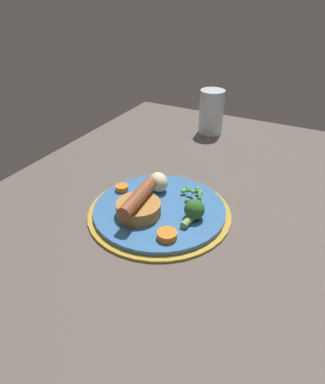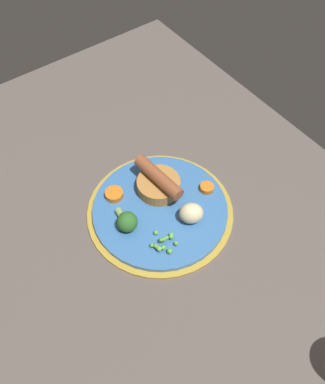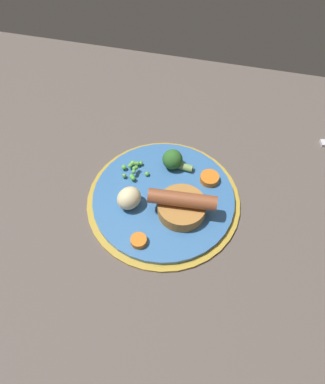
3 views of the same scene
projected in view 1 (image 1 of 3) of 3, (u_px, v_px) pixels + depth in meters
dining_table at (181, 215)px, 67.33cm from camera, size 110.00×80.00×3.00cm
dinner_plate at (159, 211)px, 65.05cm from camera, size 27.15×27.15×1.40cm
sausage_pudding at (138, 205)px, 61.72cm from camera, size 11.29×8.18×4.92cm
pea_pile at (193, 192)px, 67.52cm from camera, size 5.33×4.65×1.74cm
broccoli_floret_far at (194, 210)px, 60.73cm from camera, size 5.79×3.72×3.72cm
potato_chunk_0 at (158, 182)px, 68.65cm from camera, size 5.47×5.64×3.96cm
carrot_slice_0 at (122, 188)px, 69.42cm from camera, size 3.69×3.69×1.12cm
carrot_slice_1 at (167, 235)px, 56.76cm from camera, size 4.77×4.77×1.22cm
drinking_glass at (211, 112)px, 95.76cm from camera, size 6.82×6.82×12.24cm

